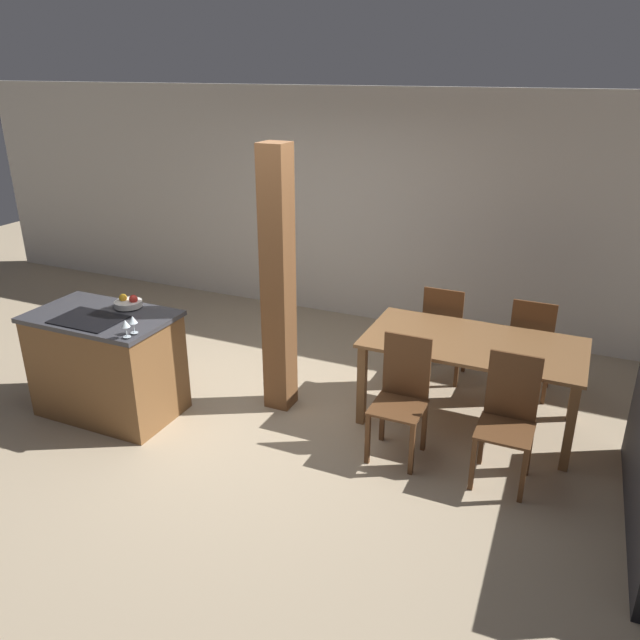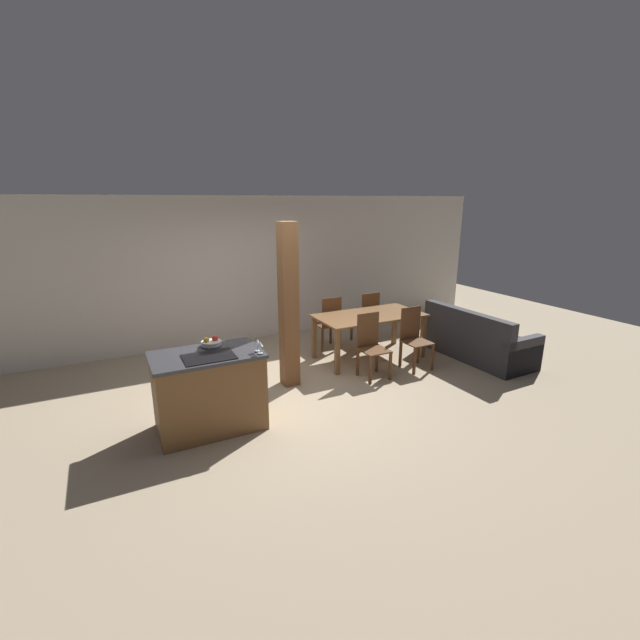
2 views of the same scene
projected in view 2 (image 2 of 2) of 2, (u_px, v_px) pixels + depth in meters
name	position (u px, v px, depth m)	size (l,w,h in m)	color
ground_plane	(288.00, 394.00, 6.00)	(16.00, 16.00, 0.00)	tan
wall_back	(231.00, 271.00, 7.93)	(11.20, 0.08, 2.70)	silver
kitchen_island	(209.00, 391.00, 4.99)	(1.24, 0.76, 0.95)	brown
fruit_bowl	(211.00, 342.00, 5.10)	(0.24, 0.24, 0.11)	silver
wine_glass_near	(260.00, 344.00, 4.81)	(0.07, 0.07, 0.14)	silver
wine_glass_middle	(257.00, 342.00, 4.89)	(0.07, 0.07, 0.14)	silver
dining_table	(369.00, 320.00, 7.20)	(1.81, 0.94, 0.77)	brown
dining_chair_near_left	(371.00, 345.00, 6.47)	(0.40, 0.40, 0.98)	brown
dining_chair_near_right	(414.00, 337.00, 6.83)	(0.40, 0.40, 0.98)	brown
dining_chair_far_left	(329.00, 322.00, 7.66)	(0.40, 0.40, 0.98)	brown
dining_chair_far_right	(367.00, 317.00, 8.01)	(0.40, 0.40, 0.98)	brown
couch	(477.00, 341.00, 7.29)	(0.87, 1.86, 0.87)	#2D2D33
timber_post	(289.00, 307.00, 6.01)	(0.23, 0.23, 2.35)	brown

